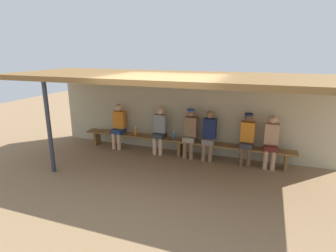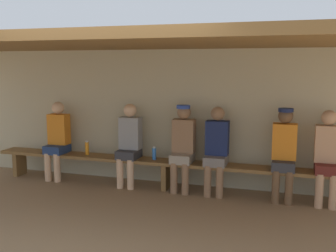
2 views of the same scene
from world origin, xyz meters
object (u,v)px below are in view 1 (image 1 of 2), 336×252
object	(u,v)px
player_in_red	(119,124)
water_bottle_orange	(136,131)
player_shirtless_tan	(160,128)
player_near_post	(190,131)
player_rightmost	(271,140)
support_post	(49,128)
player_middle	(209,133)
player_with_sunglasses	(247,136)
bench	(180,142)
water_bottle_clear	(174,135)

from	to	relation	value
player_in_red	water_bottle_orange	bearing A→B (deg)	1.11
player_in_red	player_shirtless_tan	distance (m)	1.33
player_near_post	player_rightmost	world-z (taller)	player_near_post
support_post	player_middle	size ratio (longest dim) A/B	1.65
player_with_sunglasses	player_shirtless_tan	size ratio (longest dim) A/B	1.01
player_with_sunglasses	bench	bearing A→B (deg)	-179.89
bench	player_rightmost	world-z (taller)	player_rightmost
player_rightmost	water_bottle_orange	world-z (taller)	player_rightmost
player_near_post	water_bottle_clear	xyz separation A→B (m)	(-0.47, 0.01, -0.19)
player_middle	player_in_red	bearing A→B (deg)	180.00
water_bottle_orange	player_shirtless_tan	bearing A→B (deg)	-0.80
water_bottle_clear	player_with_sunglasses	bearing A→B (deg)	-0.35
player_shirtless_tan	player_middle	distance (m)	1.42
player_with_sunglasses	player_shirtless_tan	distance (m)	2.40
player_with_sunglasses	support_post	bearing A→B (deg)	-154.21
support_post	player_near_post	xyz separation A→B (m)	(2.85, 2.10, -0.35)
player_shirtless_tan	player_rightmost	xyz separation A→B (m)	(2.98, 0.00, 0.00)
water_bottle_orange	water_bottle_clear	world-z (taller)	water_bottle_orange
player_with_sunglasses	water_bottle_orange	bearing A→B (deg)	179.81
player_with_sunglasses	player_middle	size ratio (longest dim) A/B	1.01
player_with_sunglasses	player_rightmost	distance (m)	0.58
player_with_sunglasses	player_near_post	xyz separation A→B (m)	(-1.50, 0.00, 0.00)
player_in_red	water_bottle_clear	size ratio (longest dim) A/B	6.37
player_middle	water_bottle_clear	distance (m)	1.01
support_post	bench	world-z (taller)	support_post
support_post	water_bottle_orange	bearing A→B (deg)	60.82
player_near_post	water_bottle_clear	bearing A→B (deg)	178.54
player_shirtless_tan	water_bottle_clear	distance (m)	0.46
player_shirtless_tan	player_middle	xyz separation A→B (m)	(1.42, 0.00, 0.00)
bench	water_bottle_clear	distance (m)	0.26
bench	player_in_red	world-z (taller)	player_in_red
bench	water_bottle_clear	bearing A→B (deg)	175.54
player_with_sunglasses	player_rightmost	bearing A→B (deg)	-0.05
player_shirtless_tan	support_post	bearing A→B (deg)	-132.88
bench	player_shirtless_tan	bearing A→B (deg)	179.72
support_post	player_rightmost	size ratio (longest dim) A/B	1.65
water_bottle_orange	support_post	bearing A→B (deg)	-119.18
player_middle	player_near_post	bearing A→B (deg)	179.95
player_rightmost	water_bottle_orange	xyz separation A→B (m)	(-3.75, 0.01, -0.16)
bench	water_bottle_orange	distance (m)	1.41
bench	player_shirtless_tan	world-z (taller)	player_shirtless_tan
bench	player_rightmost	xyz separation A→B (m)	(2.36, 0.00, 0.34)
player_near_post	water_bottle_orange	xyz separation A→B (m)	(-1.67, 0.01, -0.17)
support_post	player_middle	distance (m)	3.99
player_with_sunglasses	water_bottle_orange	distance (m)	3.18
player_near_post	water_bottle_orange	distance (m)	1.68
bench	water_bottle_orange	size ratio (longest dim) A/B	25.33
player_middle	water_bottle_orange	distance (m)	2.20
player_shirtless_tan	bench	bearing A→B (deg)	-0.28
player_in_red	water_bottle_clear	distance (m)	1.76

